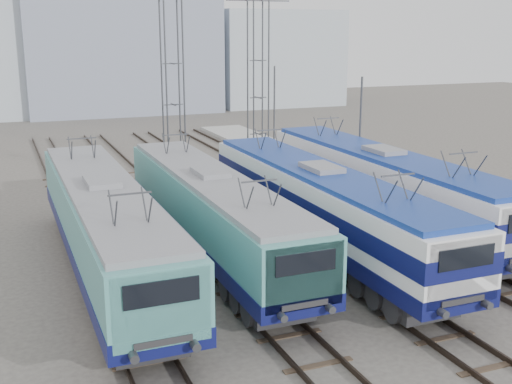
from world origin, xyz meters
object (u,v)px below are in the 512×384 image
Objects in this scene: mast_mid at (360,140)px; locomotive_center_right at (323,203)px; catenary_tower_west at (173,78)px; locomotive_far_left at (105,223)px; locomotive_far_right at (384,182)px; catenary_tower_east at (258,73)px; mast_rear at (274,115)px; locomotive_center_left at (212,209)px.

locomotive_center_right is at bearing -129.74° from mast_mid.
locomotive_far_left is at bearing -114.43° from catenary_tower_west.
locomotive_far_right is 1.56× the size of catenary_tower_west.
catenary_tower_east is at bearing 101.86° from mast_mid.
locomotive_center_right is at bearing -103.55° from catenary_tower_east.
mast_mid is at bearing 71.23° from locomotive_far_right.
catenary_tower_west is 9.99m from mast_rear.
locomotive_center_right is at bearing -154.02° from locomotive_far_right.
locomotive_far_left is at bearing 175.07° from locomotive_center_right.
catenary_tower_east is (-0.25, 15.44, 4.26)m from locomotive_far_right.
mast_rear is at bearing 83.95° from locomotive_far_right.
locomotive_far_left is at bearing -155.91° from mast_mid.
locomotive_far_left is 2.63× the size of mast_rear.
mast_mid is 12.00m from mast_rear.
catenary_tower_east reaches higher than locomotive_far_right.
locomotive_center_left is 0.97× the size of locomotive_center_right.
mast_mid is (1.85, 5.44, 1.12)m from locomotive_far_right.
locomotive_far_right is at bearing -108.77° from mast_mid.
mast_mid is at bearing 30.35° from locomotive_center_left.
locomotive_far_right is (4.50, 2.19, 0.04)m from locomotive_center_right.
locomotive_center_right is at bearing -4.93° from locomotive_far_left.
locomotive_center_right is 2.63× the size of mast_rear.
catenary_tower_east is (13.25, 16.86, 4.35)m from locomotive_far_left.
locomotive_far_right is at bearing -63.34° from catenary_tower_west.
mast_rear reaches higher than locomotive_center_right.
catenary_tower_west is 12.16m from mast_mid.
locomotive_center_left is 2.55× the size of mast_mid.
locomotive_center_left is at bearing -118.15° from catenary_tower_east.
mast_mid is at bearing -78.14° from catenary_tower_east.
catenary_tower_west is 6.80m from catenary_tower_east.
locomotive_far_left reaches higher than locomotive_center_left.
locomotive_far_right reaches higher than locomotive_far_left.
mast_mid reaches higher than locomotive_far_right.
mast_rear is (15.35, 18.86, 1.21)m from locomotive_far_left.
catenary_tower_west is (2.25, 14.35, 4.42)m from locomotive_center_left.
mast_rear is (10.85, 18.35, 1.28)m from locomotive_center_left.
locomotive_far_left reaches higher than locomotive_center_right.
locomotive_far_right is (9.00, 0.91, 0.16)m from locomotive_center_left.
mast_mid is at bearing 24.09° from locomotive_far_left.
locomotive_center_right is 18.64m from catenary_tower_east.
locomotive_far_right is 2.67× the size of mast_mid.
locomotive_center_left is 1.49× the size of catenary_tower_west.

